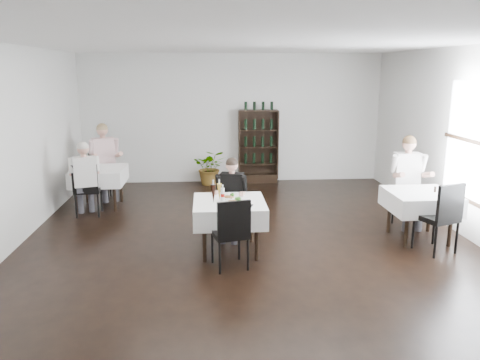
% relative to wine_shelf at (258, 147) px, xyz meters
% --- Properties ---
extents(room_shell, '(9.00, 9.00, 9.00)m').
position_rel_wine_shelf_xyz_m(room_shell, '(-0.60, -4.31, 0.65)').
color(room_shell, black).
rests_on(room_shell, ground).
extents(wine_shelf, '(0.90, 0.28, 1.75)m').
position_rel_wine_shelf_xyz_m(wine_shelf, '(0.00, 0.00, 0.00)').
color(wine_shelf, black).
rests_on(wine_shelf, ground).
extents(main_table, '(1.03, 1.03, 0.77)m').
position_rel_wine_shelf_xyz_m(main_table, '(-0.90, -4.31, -0.23)').
color(main_table, black).
rests_on(main_table, ground).
extents(left_table, '(0.98, 0.98, 0.77)m').
position_rel_wine_shelf_xyz_m(left_table, '(-3.30, -1.81, -0.23)').
color(left_table, black).
rests_on(left_table, ground).
extents(right_table, '(0.98, 0.98, 0.77)m').
position_rel_wine_shelf_xyz_m(right_table, '(2.10, -4.01, -0.23)').
color(right_table, black).
rests_on(right_table, ground).
extents(potted_tree, '(0.79, 0.70, 0.83)m').
position_rel_wine_shelf_xyz_m(potted_tree, '(-1.13, -0.14, -0.43)').
color(potted_tree, '#2B581E').
rests_on(potted_tree, ground).
extents(main_chair_far, '(0.44, 0.44, 0.88)m').
position_rel_wine_shelf_xyz_m(main_chair_far, '(-0.82, -3.55, -0.35)').
color(main_chair_far, black).
rests_on(main_chair_far, ground).
extents(main_chair_near, '(0.54, 0.54, 0.98)m').
position_rel_wine_shelf_xyz_m(main_chair_near, '(-0.90, -4.95, -0.29)').
color(main_chair_near, black).
rests_on(main_chair_near, ground).
extents(left_chair_far, '(0.46, 0.46, 0.94)m').
position_rel_wine_shelf_xyz_m(left_chair_far, '(-3.44, -1.14, -0.31)').
color(left_chair_far, black).
rests_on(left_chair_far, ground).
extents(left_chair_near, '(0.48, 0.48, 0.98)m').
position_rel_wine_shelf_xyz_m(left_chair_near, '(-3.39, -2.42, -0.29)').
color(left_chair_near, black).
rests_on(left_chair_near, ground).
extents(right_chair_far, '(0.46, 0.46, 0.87)m').
position_rel_wine_shelf_xyz_m(right_chair_far, '(2.19, -3.30, -0.35)').
color(right_chair_far, black).
rests_on(right_chair_far, ground).
extents(right_chair_near, '(0.63, 0.63, 1.06)m').
position_rel_wine_shelf_xyz_m(right_chair_near, '(2.15, -4.60, -0.24)').
color(right_chair_near, black).
rests_on(right_chair_near, ground).
extents(diner_main, '(0.54, 0.57, 1.30)m').
position_rel_wine_shelf_xyz_m(diner_main, '(-0.84, -3.76, -0.10)').
color(diner_main, '#3D3C44').
rests_on(diner_main, ground).
extents(diner_left_far, '(0.70, 0.74, 1.57)m').
position_rel_wine_shelf_xyz_m(diner_left_far, '(-3.30, -1.21, 0.06)').
color(diner_left_far, '#3D3C44').
rests_on(diner_left_far, ground).
extents(diner_left_near, '(0.59, 0.63, 1.39)m').
position_rel_wine_shelf_xyz_m(diner_left_near, '(-3.41, -2.44, -0.04)').
color(diner_left_near, '#3D3C44').
rests_on(diner_left_near, ground).
extents(diner_right_far, '(0.59, 0.58, 1.55)m').
position_rel_wine_shelf_xyz_m(diner_right_far, '(2.18, -3.34, 0.05)').
color(diner_right_far, '#3D3C44').
rests_on(diner_right_far, ground).
extents(plate_far, '(0.29, 0.29, 0.07)m').
position_rel_wine_shelf_xyz_m(plate_far, '(-0.88, -4.15, -0.06)').
color(plate_far, white).
rests_on(plate_far, main_table).
extents(plate_near, '(0.32, 0.32, 0.08)m').
position_rel_wine_shelf_xyz_m(plate_near, '(-0.83, -4.43, -0.06)').
color(plate_near, white).
rests_on(plate_near, main_table).
extents(pilsner_dark, '(0.08, 0.08, 0.34)m').
position_rel_wine_shelf_xyz_m(pilsner_dark, '(-1.13, -4.39, 0.06)').
color(pilsner_dark, black).
rests_on(pilsner_dark, main_table).
extents(pilsner_lager, '(0.07, 0.07, 0.31)m').
position_rel_wine_shelf_xyz_m(pilsner_lager, '(-1.04, -4.25, 0.05)').
color(pilsner_lager, gold).
rests_on(pilsner_lager, main_table).
extents(coke_bottle, '(0.06, 0.06, 0.23)m').
position_rel_wine_shelf_xyz_m(coke_bottle, '(-0.99, -4.28, 0.02)').
color(coke_bottle, silver).
rests_on(coke_bottle, main_table).
extents(napkin_cutlery, '(0.22, 0.21, 0.02)m').
position_rel_wine_shelf_xyz_m(napkin_cutlery, '(-0.68, -4.57, -0.07)').
color(napkin_cutlery, black).
rests_on(napkin_cutlery, main_table).
extents(pepper_mill, '(0.04, 0.04, 0.09)m').
position_rel_wine_shelf_xyz_m(pepper_mill, '(2.31, -4.03, -0.03)').
color(pepper_mill, black).
rests_on(pepper_mill, right_table).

